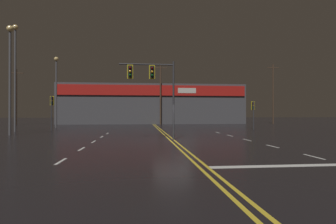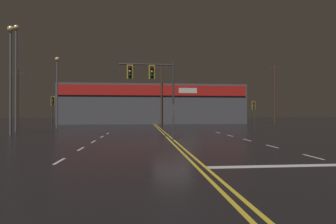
{
  "view_description": "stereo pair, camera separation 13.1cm",
  "coord_description": "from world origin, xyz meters",
  "px_view_note": "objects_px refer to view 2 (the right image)",
  "views": [
    {
      "loc": [
        -2.18,
        -17.9,
        1.9
      ],
      "look_at": [
        0.0,
        3.19,
        2.0
      ],
      "focal_mm": 28.0,
      "sensor_mm": 36.0,
      "label": 1
    },
    {
      "loc": [
        -2.05,
        -17.91,
        1.9
      ],
      "look_at": [
        0.0,
        3.19,
        2.0
      ],
      "focal_mm": 28.0,
      "sensor_mm": 36.0,
      "label": 2
    }
  ],
  "objects_px": {
    "traffic_signal_corner_northeast": "(254,109)",
    "traffic_signal_corner_northwest": "(53,105)",
    "streetlight_near_right": "(16,65)",
    "traffic_signal_median": "(151,80)",
    "streetlight_near_left": "(57,82)",
    "streetlight_median_approach": "(11,65)"
  },
  "relations": [
    {
      "from": "streetlight_near_right",
      "to": "streetlight_median_approach",
      "type": "distance_m",
      "value": 4.67
    },
    {
      "from": "traffic_signal_median",
      "to": "streetlight_near_left",
      "type": "xyz_separation_m",
      "value": [
        -11.73,
        16.75,
        1.65
      ]
    },
    {
      "from": "traffic_signal_corner_northeast",
      "to": "traffic_signal_corner_northwest",
      "type": "xyz_separation_m",
      "value": [
        -22.56,
        0.14,
        0.35
      ]
    },
    {
      "from": "traffic_signal_median",
      "to": "traffic_signal_corner_northeast",
      "type": "height_order",
      "value": "traffic_signal_median"
    },
    {
      "from": "streetlight_near_left",
      "to": "streetlight_median_approach",
      "type": "height_order",
      "value": "streetlight_median_approach"
    },
    {
      "from": "traffic_signal_corner_northeast",
      "to": "traffic_signal_corner_northwest",
      "type": "relative_size",
      "value": 0.88
    },
    {
      "from": "traffic_signal_median",
      "to": "streetlight_near_left",
      "type": "distance_m",
      "value": 20.52
    },
    {
      "from": "streetlight_near_left",
      "to": "streetlight_near_right",
      "type": "distance_m",
      "value": 7.39
    },
    {
      "from": "traffic_signal_corner_northwest",
      "to": "streetlight_near_left",
      "type": "bearing_deg",
      "value": 103.25
    },
    {
      "from": "streetlight_near_left",
      "to": "streetlight_near_right",
      "type": "height_order",
      "value": "streetlight_near_right"
    },
    {
      "from": "traffic_signal_corner_northeast",
      "to": "streetlight_median_approach",
      "type": "height_order",
      "value": "streetlight_median_approach"
    },
    {
      "from": "traffic_signal_corner_northwest",
      "to": "streetlight_median_approach",
      "type": "xyz_separation_m",
      "value": [
        -1.72,
        -5.46,
        3.3
      ]
    },
    {
      "from": "traffic_signal_corner_northeast",
      "to": "streetlight_median_approach",
      "type": "xyz_separation_m",
      "value": [
        -24.28,
        -5.32,
        3.65
      ]
    },
    {
      "from": "streetlight_median_approach",
      "to": "traffic_signal_corner_northeast",
      "type": "bearing_deg",
      "value": 12.35
    },
    {
      "from": "traffic_signal_corner_northeast",
      "to": "streetlight_near_left",
      "type": "bearing_deg",
      "value": 165.72
    },
    {
      "from": "traffic_signal_corner_northeast",
      "to": "traffic_signal_median",
      "type": "bearing_deg",
      "value": -138.95
    },
    {
      "from": "traffic_signal_median",
      "to": "streetlight_median_approach",
      "type": "height_order",
      "value": "streetlight_median_approach"
    },
    {
      "from": "traffic_signal_corner_northeast",
      "to": "traffic_signal_corner_northwest",
      "type": "distance_m",
      "value": 22.56
    },
    {
      "from": "traffic_signal_corner_northeast",
      "to": "streetlight_near_left",
      "type": "distance_m",
      "value": 24.98
    },
    {
      "from": "traffic_signal_median",
      "to": "streetlight_near_right",
      "type": "bearing_deg",
      "value": 144.58
    },
    {
      "from": "traffic_signal_median",
      "to": "streetlight_near_right",
      "type": "distance_m",
      "value": 16.88
    },
    {
      "from": "streetlight_near_right",
      "to": "traffic_signal_corner_northwest",
      "type": "bearing_deg",
      "value": 19.04
    }
  ]
}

